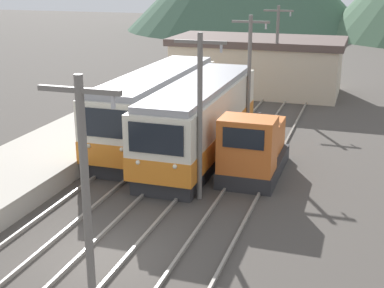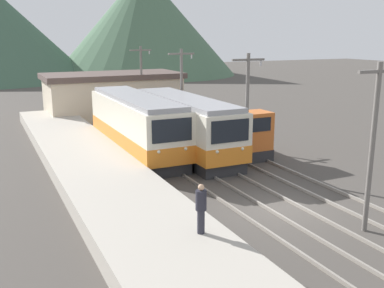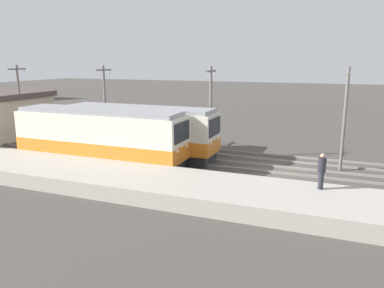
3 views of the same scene
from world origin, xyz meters
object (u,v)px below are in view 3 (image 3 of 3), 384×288
Objects in this scene: catenary_mast_mid at (211,109)px; person_on_platform at (322,170)px; commuter_train_center at (139,134)px; shunting_locomotive at (177,135)px; catenary_mast_far at (105,104)px; commuter_train_left at (100,139)px; catenary_mast_near at (345,115)px; catenary_mast_distant at (20,99)px.

person_on_platform is (-6.74, -7.93, -1.79)m from catenary_mast_mid.
shunting_locomotive is (3.00, -1.70, -0.51)m from commuter_train_center.
catenary_mast_mid reaches higher than shunting_locomotive.
shunting_locomotive reaches higher than person_on_platform.
person_on_platform is (-5.23, -12.89, 0.09)m from commuter_train_center.
person_on_platform is at bearing -111.90° from catenary_mast_far.
commuter_train_left is at bearing -150.43° from catenary_mast_far.
shunting_locomotive is 0.77× the size of catenary_mast_near.
catenary_mast_far is 18.17m from person_on_platform.
catenary_mast_distant is at bearing 90.00° from catenary_mast_mid.
person_on_platform is (-6.74, 0.92, -1.79)m from catenary_mast_near.
catenary_mast_far is at bearing 68.79° from commuter_train_center.
commuter_train_left is 5.29m from catenary_mast_far.
commuter_train_left is at bearing -110.89° from catenary_mast_distant.
catenary_mast_distant is at bearing 95.90° from shunting_locomotive.
catenary_mast_distant reaches higher than commuter_train_center.
commuter_train_center is at bearing 150.44° from shunting_locomotive.
catenary_mast_distant is at bearing 83.24° from commuter_train_center.
commuter_train_center is 13.91m from person_on_platform.
catenary_mast_mid is at bearing -56.06° from commuter_train_left.
catenary_mast_far is (0.00, 17.69, 0.00)m from catenary_mast_near.
catenary_mast_distant is (-1.49, 14.43, 2.39)m from shunting_locomotive.
catenary_mast_distant reaches higher than shunting_locomotive.
commuter_train_center is 2.30× the size of shunting_locomotive.
catenary_mast_far is at bearing 90.00° from catenary_mast_near.
catenary_mast_far is (4.31, 2.44, 1.85)m from commuter_train_left.
commuter_train_center is 6.57× the size of person_on_platform.
catenary_mast_mid is (4.31, -6.40, 1.85)m from commuter_train_left.
catenary_mast_near is at bearing -90.00° from catenary_mast_far.
person_on_platform is at bearing -104.74° from catenary_mast_distant.
commuter_train_center is 4.57m from catenary_mast_far.
commuter_train_left is 1.85× the size of catenary_mast_near.
catenary_mast_near and catenary_mast_far have the same top height.
catenary_mast_distant is 3.70× the size of person_on_platform.
catenary_mast_near is 1.00× the size of catenary_mast_distant.
catenary_mast_mid is (0.00, 8.85, 0.00)m from catenary_mast_near.
catenary_mast_near reaches higher than commuter_train_left.
commuter_train_center is at bearing 96.23° from catenary_mast_near.
commuter_train_left is 1.85× the size of catenary_mast_mid.
commuter_train_center is at bearing -27.24° from commuter_train_left.
commuter_train_center is 1.78× the size of catenary_mast_mid.
shunting_locomotive is at bearing 65.40° from catenary_mast_mid.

